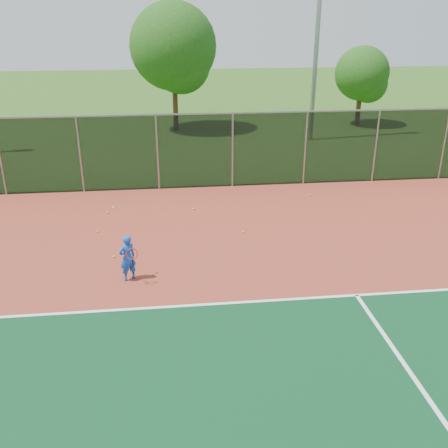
% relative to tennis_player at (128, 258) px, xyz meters
% --- Properties ---
extents(ground, '(120.00, 120.00, 0.00)m').
position_rel_tennis_player_xyz_m(ground, '(3.77, -4.51, -0.67)').
color(ground, '#295217').
rests_on(ground, ground).
extents(court_apron, '(30.00, 20.00, 0.02)m').
position_rel_tennis_player_xyz_m(court_apron, '(3.77, -2.51, -0.66)').
color(court_apron, '#973826').
rests_on(court_apron, ground).
extents(fence_back, '(30.00, 0.06, 3.03)m').
position_rel_tennis_player_xyz_m(fence_back, '(3.77, 7.49, 0.90)').
color(fence_back, black).
rests_on(fence_back, court_apron).
extents(tennis_player, '(0.59, 0.67, 2.07)m').
position_rel_tennis_player_xyz_m(tennis_player, '(0.00, 0.00, 0.00)').
color(tennis_player, blue).
rests_on(tennis_player, court_apron).
extents(practice_ball_0, '(0.07, 0.07, 0.07)m').
position_rel_tennis_player_xyz_m(practice_ball_0, '(2.01, 4.97, -0.61)').
color(practice_ball_0, '#CDE01A').
rests_on(practice_ball_0, court_apron).
extents(practice_ball_1, '(0.07, 0.07, 0.07)m').
position_rel_tennis_player_xyz_m(practice_ball_1, '(6.64, 5.98, -0.61)').
color(practice_ball_1, '#CDE01A').
rests_on(practice_ball_1, court_apron).
extents(practice_ball_2, '(0.07, 0.07, 0.07)m').
position_rel_tennis_player_xyz_m(practice_ball_2, '(-1.04, 4.93, -0.61)').
color(practice_ball_2, '#CDE01A').
rests_on(practice_ball_2, court_apron).
extents(practice_ball_4, '(0.07, 0.07, 0.07)m').
position_rel_tennis_player_xyz_m(practice_ball_4, '(-0.52, 1.35, -0.61)').
color(practice_ball_4, '#CDE01A').
rests_on(practice_ball_4, court_apron).
extents(practice_ball_5, '(0.07, 0.07, 0.07)m').
position_rel_tennis_player_xyz_m(practice_ball_5, '(-1.21, 3.28, -0.61)').
color(practice_ball_5, '#CDE01A').
rests_on(practice_ball_5, court_apron).
extents(practice_ball_6, '(0.07, 0.07, 0.07)m').
position_rel_tennis_player_xyz_m(practice_ball_6, '(3.50, 2.68, -0.61)').
color(practice_ball_6, '#CDE01A').
rests_on(practice_ball_6, court_apron).
extents(tree_back_left, '(5.02, 5.02, 7.38)m').
position_rel_tennis_player_xyz_m(tree_back_left, '(1.86, 18.56, 3.96)').
color(tree_back_left, '#3C2315').
rests_on(tree_back_left, ground).
extents(tree_back_mid, '(3.31, 3.31, 4.86)m').
position_rel_tennis_player_xyz_m(tree_back_mid, '(13.42, 18.75, 2.38)').
color(tree_back_mid, '#3C2315').
rests_on(tree_back_mid, ground).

